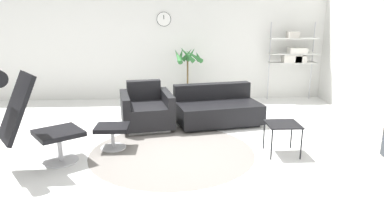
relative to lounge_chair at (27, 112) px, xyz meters
The scene contains 10 objects.
ground_plane 2.08m from the lounge_chair, 24.71° to the left, with size 12.00×12.00×0.00m, color white.
wall_back 4.18m from the lounge_chair, 64.65° to the left, with size 12.00×0.09×2.80m.
round_rug 1.92m from the lounge_chair, 14.77° to the left, with size 2.29×2.29×0.01m.
lounge_chair is the anchor object (origin of this frame).
ottoman 1.18m from the lounge_chair, 36.30° to the left, with size 0.46×0.39×0.34m.
armchair_red 2.12m from the lounge_chair, 52.13° to the left, with size 0.99×1.06×0.75m.
couch_low 3.12m from the lounge_chair, 35.66° to the left, with size 1.57×1.15×0.66m.
side_table 3.25m from the lounge_chair, ahead, with size 0.44×0.44×0.44m.
potted_plant 3.86m from the lounge_chair, 58.11° to the left, with size 0.67×0.57×1.25m.
shelf_unit 5.57m from the lounge_chair, 37.95° to the left, with size 1.04×0.28×1.72m.
Camera 1 is at (0.00, -4.83, 1.83)m, focal length 32.00 mm.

